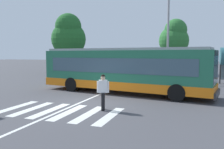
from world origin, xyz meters
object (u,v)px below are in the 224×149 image
at_px(pedestrian_crossing_street, 103,90).
at_px(city_transit_bus, 123,70).
at_px(twin_arm_street_lamp, 168,27).
at_px(background_tree_right, 174,38).
at_px(parked_car_teal, 147,72).
at_px(background_tree_left, 69,35).
at_px(parked_car_blue, 124,71).
at_px(parked_car_black, 173,72).

bearing_deg(pedestrian_crossing_street, city_transit_bus, 95.80).
bearing_deg(city_transit_bus, pedestrian_crossing_street, -84.20).
distance_m(twin_arm_street_lamp, background_tree_right, 10.40).
relative_size(parked_car_teal, background_tree_left, 0.55).
bearing_deg(background_tree_right, parked_car_teal, -106.40).
bearing_deg(pedestrian_crossing_street, parked_car_teal, 92.55).
height_order(city_transit_bus, parked_car_teal, city_transit_bus).
height_order(pedestrian_crossing_street, parked_car_teal, pedestrian_crossing_street).
bearing_deg(background_tree_right, twin_arm_street_lamp, -88.68).
distance_m(pedestrian_crossing_street, parked_car_teal, 14.86).
xyz_separation_m(parked_car_blue, background_tree_right, (4.81, 7.22, 4.06)).
bearing_deg(background_tree_left, twin_arm_street_lamp, -26.55).
relative_size(parked_car_blue, parked_car_teal, 1.00).
distance_m(background_tree_left, background_tree_right, 14.47).
relative_size(city_transit_bus, parked_car_teal, 2.68).
bearing_deg(twin_arm_street_lamp, city_transit_bus, -108.53).
distance_m(parked_car_black, twin_arm_street_lamp, 5.21).
bearing_deg(twin_arm_street_lamp, background_tree_right, 91.32).
bearing_deg(background_tree_left, parked_car_blue, -23.26).
bearing_deg(background_tree_left, city_transit_bus, -49.04).
relative_size(parked_car_black, twin_arm_street_lamp, 0.56).
bearing_deg(pedestrian_crossing_street, background_tree_right, 86.12).
relative_size(twin_arm_street_lamp, background_tree_left, 0.99).
bearing_deg(parked_car_teal, pedestrian_crossing_street, -87.45).
relative_size(parked_car_black, background_tree_right, 0.63).
xyz_separation_m(pedestrian_crossing_street, parked_car_black, (2.04, 14.62, -0.20)).
xyz_separation_m(twin_arm_street_lamp, background_tree_left, (-14.34, 7.17, 0.10)).
relative_size(city_transit_bus, background_tree_right, 1.67).
distance_m(parked_car_blue, background_tree_left, 11.07).
bearing_deg(parked_car_black, background_tree_right, 94.01).
bearing_deg(parked_car_blue, pedestrian_crossing_street, -77.58).
height_order(background_tree_left, background_tree_right, background_tree_left).
relative_size(pedestrian_crossing_street, background_tree_left, 0.21).
height_order(city_transit_bus, twin_arm_street_lamp, twin_arm_street_lamp).
bearing_deg(parked_car_black, twin_arm_street_lamp, -95.98).
distance_m(parked_car_teal, background_tree_right, 8.69).
relative_size(parked_car_blue, background_tree_right, 0.62).
bearing_deg(background_tree_left, background_tree_right, 12.89).
bearing_deg(parked_car_teal, city_transit_bus, -89.14).
bearing_deg(parked_car_black, pedestrian_crossing_street, -97.94).
relative_size(city_transit_bus, parked_car_black, 2.65).
distance_m(pedestrian_crossing_street, background_tree_right, 22.60).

